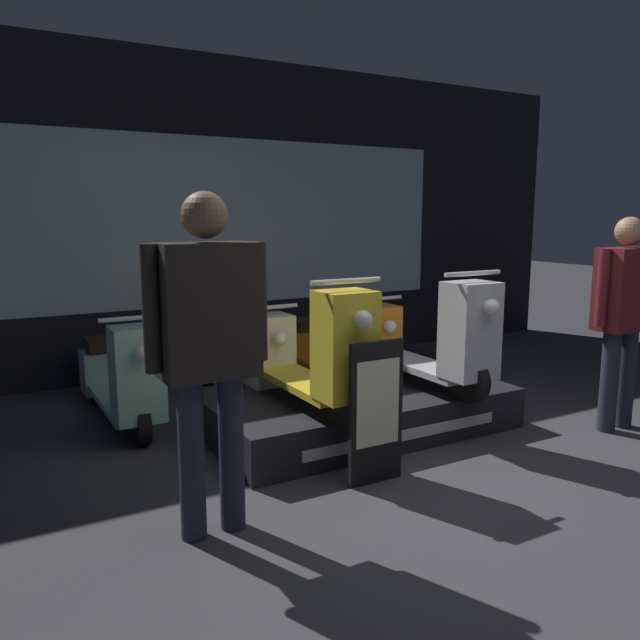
% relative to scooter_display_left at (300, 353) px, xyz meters
% --- Properties ---
extents(ground_plane, '(30.00, 30.00, 0.00)m').
position_rel_scooter_display_left_xyz_m(ground_plane, '(0.52, -1.41, -0.66)').
color(ground_plane, '#38383D').
extents(shop_wall_back, '(8.75, 0.09, 3.20)m').
position_rel_scooter_display_left_xyz_m(shop_wall_back, '(0.52, 2.39, 0.94)').
color(shop_wall_back, black).
rests_on(shop_wall_back, ground_plane).
extents(display_platform, '(2.28, 1.27, 0.31)m').
position_rel_scooter_display_left_xyz_m(display_platform, '(0.51, 0.07, -0.51)').
color(display_platform, black).
rests_on(display_platform, ground_plane).
extents(scooter_display_left, '(0.49, 1.77, 0.93)m').
position_rel_scooter_display_left_xyz_m(scooter_display_left, '(0.00, 0.00, 0.00)').
color(scooter_display_left, black).
rests_on(scooter_display_left, display_platform).
extents(scooter_display_right, '(0.49, 1.77, 0.93)m').
position_rel_scooter_display_left_xyz_m(scooter_display_right, '(1.03, 0.00, 0.00)').
color(scooter_display_right, black).
rests_on(scooter_display_right, display_platform).
extents(scooter_backrow_0, '(0.49, 1.77, 0.93)m').
position_rel_scooter_display_left_xyz_m(scooter_backrow_0, '(-1.02, 1.13, -0.31)').
color(scooter_backrow_0, black).
rests_on(scooter_backrow_0, ground_plane).
extents(scooter_backrow_1, '(0.49, 1.77, 0.93)m').
position_rel_scooter_display_left_xyz_m(scooter_backrow_1, '(-0.00, 1.13, -0.31)').
color(scooter_backrow_1, black).
rests_on(scooter_backrow_1, ground_plane).
extents(scooter_backrow_2, '(0.49, 1.77, 0.93)m').
position_rel_scooter_display_left_xyz_m(scooter_backrow_2, '(1.02, 1.13, -0.31)').
color(scooter_backrow_2, black).
rests_on(scooter_backrow_2, ground_plane).
extents(scooter_backrow_3, '(0.49, 1.77, 0.93)m').
position_rel_scooter_display_left_xyz_m(scooter_backrow_3, '(2.04, 1.13, -0.31)').
color(scooter_backrow_3, black).
rests_on(scooter_backrow_3, ground_plane).
extents(person_left_browsing, '(0.63, 0.26, 1.74)m').
position_rel_scooter_display_left_xyz_m(person_left_browsing, '(-0.99, -0.93, 0.38)').
color(person_left_browsing, '#232838').
rests_on(person_left_browsing, ground_plane).
extents(person_right_browsing, '(0.60, 0.25, 1.61)m').
position_rel_scooter_display_left_xyz_m(person_right_browsing, '(2.24, -0.93, 0.29)').
color(person_right_browsing, '#232838').
rests_on(person_right_browsing, ground_plane).
extents(price_sign_board, '(0.37, 0.04, 0.88)m').
position_rel_scooter_display_left_xyz_m(price_sign_board, '(0.08, -0.83, -0.22)').
color(price_sign_board, black).
rests_on(price_sign_board, ground_plane).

